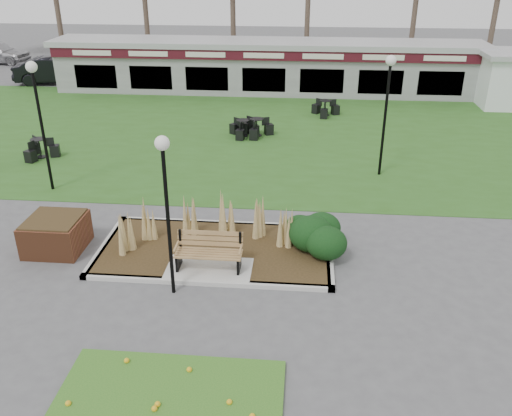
# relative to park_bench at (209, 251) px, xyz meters

# --- Properties ---
(ground) EXTENTS (100.00, 100.00, 0.00)m
(ground) POSITION_rel_park_bench_xyz_m (0.00, -0.25, -0.59)
(ground) COLOR #515154
(ground) RESTS_ON ground
(lawn) EXTENTS (34.00, 16.00, 0.02)m
(lawn) POSITION_rel_park_bench_xyz_m (0.00, 11.75, -0.58)
(lawn) COLOR #2C581C
(lawn) RESTS_ON ground
(flower_bed) EXTENTS (4.20, 3.00, 0.16)m
(flower_bed) POSITION_rel_park_bench_xyz_m (0.00, -4.85, -0.52)
(flower_bed) COLOR #2B661D
(flower_bed) RESTS_ON ground
(planting_bed) EXTENTS (6.75, 3.40, 1.27)m
(planting_bed) POSITION_rel_park_bench_xyz_m (1.27, 1.10, -0.22)
(planting_bed) COLOR #2E2412
(planting_bed) RESTS_ON ground
(park_bench) EXTENTS (1.70, 0.66, 0.93)m
(park_bench) POSITION_rel_park_bench_xyz_m (0.00, 0.00, 0.00)
(park_bench) COLOR #A7894B
(park_bench) RESTS_ON ground
(brick_planter) EXTENTS (1.50, 1.50, 0.95)m
(brick_planter) POSITION_rel_park_bench_xyz_m (-4.40, 0.75, -0.11)
(brick_planter) COLOR brown
(brick_planter) RESTS_ON ground
(food_pavilion) EXTENTS (24.60, 3.40, 2.90)m
(food_pavilion) POSITION_rel_park_bench_xyz_m (0.00, 19.71, 0.89)
(food_pavilion) COLOR gray
(food_pavilion) RESTS_ON ground
(lamp_post_near_left) EXTENTS (0.36, 0.36, 4.38)m
(lamp_post_near_left) POSITION_rel_park_bench_xyz_m (-6.32, 4.74, 2.61)
(lamp_post_near_left) COLOR black
(lamp_post_near_left) RESTS_ON ground
(lamp_post_near_right) EXTENTS (0.33, 0.33, 3.97)m
(lamp_post_near_right) POSITION_rel_park_bench_xyz_m (-0.72, -1.05, 2.30)
(lamp_post_near_right) COLOR black
(lamp_post_near_right) RESTS_ON ground
(lamp_post_mid_right) EXTENTS (0.36, 0.36, 4.33)m
(lamp_post_mid_right) POSITION_rel_park_bench_xyz_m (5.14, 7.12, 2.57)
(lamp_post_mid_right) COLOR black
(lamp_post_mid_right) RESTS_ON ground
(bistro_set_a) EXTENTS (1.47, 1.36, 0.78)m
(bistro_set_a) POSITION_rel_park_bench_xyz_m (0.22, 11.31, -0.31)
(bistro_set_a) COLOR black
(bistro_set_a) RESTS_ON ground
(bistro_set_b) EXTENTS (1.41, 1.40, 0.77)m
(bistro_set_b) POSITION_rel_park_bench_xyz_m (-8.14, 7.76, -0.31)
(bistro_set_b) COLOR black
(bistro_set_b) RESTS_ON ground
(bistro_set_c) EXTENTS (1.39, 1.30, 0.75)m
(bistro_set_c) POSITION_rel_park_bench_xyz_m (-0.37, 11.19, -0.32)
(bistro_set_c) COLOR black
(bistro_set_c) RESTS_ON ground
(bistro_set_d) EXTENTS (1.42, 1.33, 0.76)m
(bistro_set_d) POSITION_rel_park_bench_xyz_m (3.35, 14.89, -0.31)
(bistro_set_d) COLOR black
(bistro_set_d) RESTS_ON ground
(car_black) EXTENTS (5.15, 2.64, 1.62)m
(car_black) POSITION_rel_park_bench_xyz_m (-13.07, 20.75, 0.22)
(car_black) COLOR black
(car_black) RESTS_ON ground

